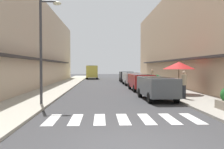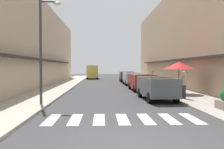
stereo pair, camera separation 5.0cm
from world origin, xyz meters
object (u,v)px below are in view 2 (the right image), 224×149
at_px(parked_car_mid, 141,80).
at_px(planter_midblock, 177,87).
at_px(parked_car_near, 157,86).
at_px(pedestrian_walking_far, 152,76).
at_px(cafe_umbrella, 179,66).
at_px(planter_far, 157,81).
at_px(street_lamp, 44,40).
at_px(parked_car_far, 132,77).
at_px(pedestrian_walking_near, 184,84).
at_px(delivery_van, 92,71).
at_px(parked_car_distant, 126,75).

xyz_separation_m(parked_car_mid, planter_midblock, (2.28, -3.29, -0.35)).
xyz_separation_m(parked_car_near, pedestrian_walking_far, (2.19, 12.09, 0.12)).
xyz_separation_m(cafe_umbrella, planter_far, (0.05, 7.70, -1.55)).
distance_m(planter_midblock, planter_far, 7.23).
distance_m(planter_far, pedestrian_walking_far, 1.83).
bearing_deg(pedestrian_walking_far, planter_far, -13.14).
relative_size(street_lamp, cafe_umbrella, 2.37).
distance_m(street_lamp, cafe_umbrella, 10.12).
bearing_deg(pedestrian_walking_far, cafe_umbrella, -16.25).
distance_m(parked_car_near, planter_midblock, 3.84).
distance_m(parked_car_near, pedestrian_walking_far, 12.28).
bearing_deg(parked_car_mid, parked_car_far, 90.00).
bearing_deg(planter_far, parked_car_near, -102.57).
bearing_deg(parked_car_far, street_lamp, -113.41).
xyz_separation_m(parked_car_mid, street_lamp, (-6.63, -8.43, 2.64)).
height_order(street_lamp, pedestrian_walking_near, street_lamp).
height_order(parked_car_near, planter_midblock, parked_car_near).
height_order(parked_car_mid, parked_car_far, same).
height_order(parked_car_far, pedestrian_walking_near, pedestrian_walking_near).
bearing_deg(pedestrian_walking_near, parked_car_near, 137.81).
height_order(planter_midblock, planter_far, planter_far).
bearing_deg(cafe_umbrella, parked_car_far, 101.91).
xyz_separation_m(planter_far, pedestrian_walking_near, (-0.63, -10.58, 0.38)).
relative_size(parked_car_far, delivery_van, 0.77).
xyz_separation_m(parked_car_near, pedestrian_walking_near, (1.67, -0.28, 0.12)).
height_order(cafe_umbrella, planter_midblock, cafe_umbrella).
height_order(parked_car_near, parked_car_distant, same).
distance_m(parked_car_near, street_lamp, 7.43).
height_order(street_lamp, planter_midblock, street_lamp).
bearing_deg(pedestrian_walking_near, street_lamp, 159.39).
bearing_deg(parked_car_mid, parked_car_near, -90.00).
distance_m(cafe_umbrella, pedestrian_walking_far, 9.55).
relative_size(parked_car_far, planter_midblock, 4.22).
distance_m(parked_car_near, parked_car_distant, 19.37).
xyz_separation_m(delivery_van, pedestrian_walking_near, (6.85, -29.27, -0.36)).
distance_m(parked_car_near, parked_car_far, 13.25).
xyz_separation_m(street_lamp, pedestrian_walking_near, (8.30, 1.79, -2.52)).
bearing_deg(parked_car_mid, delivery_van, 102.89).
bearing_deg(planter_far, cafe_umbrella, -90.38).
bearing_deg(parked_car_mid, pedestrian_walking_near, -75.91).
relative_size(parked_car_mid, delivery_van, 0.82).
relative_size(parked_car_distant, planter_far, 3.34).
xyz_separation_m(parked_car_far, cafe_umbrella, (2.25, -10.65, 1.30)).
bearing_deg(planter_far, parked_car_mid, -120.25).
height_order(planter_midblock, pedestrian_walking_near, pedestrian_walking_near).
xyz_separation_m(parked_car_near, planter_midblock, (2.28, 3.07, -0.35)).
height_order(delivery_van, cafe_umbrella, cafe_umbrella).
relative_size(parked_car_distant, delivery_van, 0.73).
bearing_deg(pedestrian_walking_far, parked_car_distant, -179.86).
xyz_separation_m(parked_car_near, planter_far, (2.30, 10.30, -0.25)).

